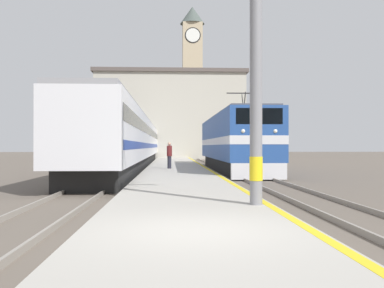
# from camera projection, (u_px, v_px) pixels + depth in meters

# --- Properties ---
(ground_plane) EXTENTS (200.00, 200.00, 0.00)m
(ground_plane) POSITION_uv_depth(u_px,v_px,m) (176.00, 167.00, 37.75)
(ground_plane) COLOR #60564C
(platform) EXTENTS (4.20, 140.00, 0.27)m
(platform) POSITION_uv_depth(u_px,v_px,m) (177.00, 168.00, 32.76)
(platform) COLOR #ADA89E
(platform) RESTS_ON ground
(rail_track_near) EXTENTS (2.84, 140.00, 0.16)m
(rail_track_near) POSITION_uv_depth(u_px,v_px,m) (229.00, 169.00, 32.95)
(rail_track_near) COLOR #60564C
(rail_track_near) RESTS_ON ground
(rail_track_far) EXTENTS (2.83, 140.00, 0.16)m
(rail_track_far) POSITION_uv_depth(u_px,v_px,m) (127.00, 170.00, 32.58)
(rail_track_far) COLOR #60564C
(rail_track_far) RESTS_ON ground
(locomotive_train) EXTENTS (2.92, 18.65, 4.90)m
(locomotive_train) POSITION_uv_depth(u_px,v_px,m) (233.00, 142.00, 31.16)
(locomotive_train) COLOR black
(locomotive_train) RESTS_ON ground
(passenger_train) EXTENTS (2.92, 53.38, 4.02)m
(passenger_train) POSITION_uv_depth(u_px,v_px,m) (137.00, 142.00, 41.60)
(passenger_train) COLOR black
(passenger_train) RESTS_ON ground
(catenary_mast) EXTENTS (2.54, 0.33, 8.02)m
(catenary_mast) POSITION_uv_depth(u_px,v_px,m) (258.00, 48.00, 11.23)
(catenary_mast) COLOR gray
(catenary_mast) RESTS_ON platform
(person_on_platform) EXTENTS (0.34, 0.34, 1.72)m
(person_on_platform) POSITION_uv_depth(u_px,v_px,m) (169.00, 155.00, 29.43)
(person_on_platform) COLOR #23232D
(person_on_platform) RESTS_ON platform
(clock_tower) EXTENTS (3.82, 3.82, 23.78)m
(clock_tower) POSITION_uv_depth(u_px,v_px,m) (192.00, 78.00, 70.70)
(clock_tower) COLOR tan
(clock_tower) RESTS_ON ground
(station_building) EXTENTS (20.42, 10.48, 11.89)m
(station_building) POSITION_uv_depth(u_px,v_px,m) (170.00, 116.00, 62.87)
(station_building) COLOR #B7B2A3
(station_building) RESTS_ON ground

